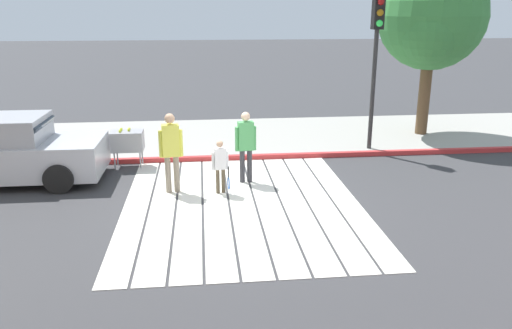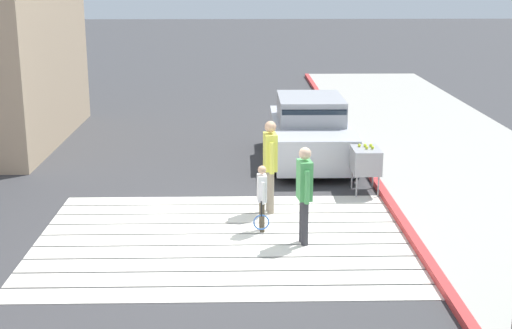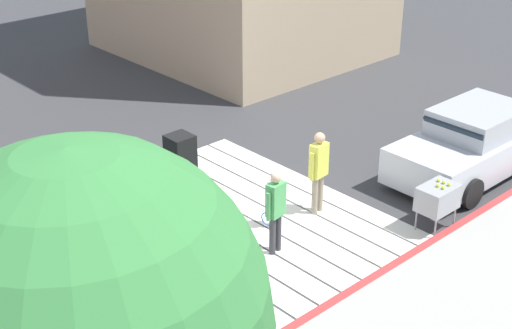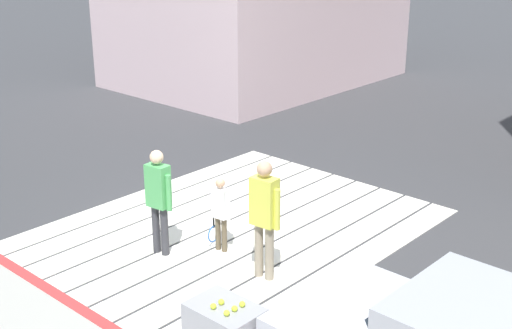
{
  "view_description": "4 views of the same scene",
  "coord_description": "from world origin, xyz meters",
  "px_view_note": "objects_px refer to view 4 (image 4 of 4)",
  "views": [
    {
      "loc": [
        9.86,
        -0.78,
        3.91
      ],
      "look_at": [
        0.03,
        0.29,
        0.86
      ],
      "focal_mm": 35.4,
      "sensor_mm": 36.0,
      "label": 1
    },
    {
      "loc": [
        -0.3,
        11.72,
        4.47
      ],
      "look_at": [
        -0.57,
        -0.3,
        1.26
      ],
      "focal_mm": 50.81,
      "sensor_mm": 36.0,
      "label": 2
    },
    {
      "loc": [
        -9.84,
        8.52,
        7.65
      ],
      "look_at": [
        -0.3,
        -0.29,
        1.28
      ],
      "focal_mm": 52.39,
      "sensor_mm": 36.0,
      "label": 3
    },
    {
      "loc": [
        -7.49,
        -7.31,
        4.94
      ],
      "look_at": [
        0.77,
        0.17,
        0.9
      ],
      "focal_mm": 48.5,
      "sensor_mm": 36.0,
      "label": 4
    }
  ],
  "objects_px": {
    "pedestrian_adult_lead": "(158,195)",
    "pedestrian_child_with_racket": "(220,211)",
    "tennis_ball_cart": "(225,326)",
    "pedestrian_adult_trailing": "(264,212)"
  },
  "relations": [
    {
      "from": "pedestrian_adult_lead",
      "to": "pedestrian_child_with_racket",
      "type": "distance_m",
      "value": 0.97
    },
    {
      "from": "tennis_ball_cart",
      "to": "pedestrian_adult_trailing",
      "type": "bearing_deg",
      "value": 31.07
    },
    {
      "from": "pedestrian_adult_trailing",
      "to": "pedestrian_child_with_racket",
      "type": "distance_m",
      "value": 1.14
    },
    {
      "from": "pedestrian_adult_trailing",
      "to": "pedestrian_child_with_racket",
      "type": "bearing_deg",
      "value": 79.92
    },
    {
      "from": "pedestrian_adult_lead",
      "to": "pedestrian_adult_trailing",
      "type": "relative_size",
      "value": 0.94
    },
    {
      "from": "pedestrian_adult_lead",
      "to": "pedestrian_child_with_racket",
      "type": "xyz_separation_m",
      "value": [
        0.69,
        -0.61,
        -0.31
      ]
    },
    {
      "from": "pedestrian_adult_trailing",
      "to": "pedestrian_child_with_racket",
      "type": "xyz_separation_m",
      "value": [
        0.19,
        1.07,
        -0.37
      ]
    },
    {
      "from": "tennis_ball_cart",
      "to": "pedestrian_adult_lead",
      "type": "distance_m",
      "value": 3.29
    },
    {
      "from": "pedestrian_adult_trailing",
      "to": "tennis_ball_cart",
      "type": "bearing_deg",
      "value": -148.93
    },
    {
      "from": "tennis_ball_cart",
      "to": "pedestrian_adult_trailing",
      "type": "relative_size",
      "value": 0.57
    }
  ]
}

